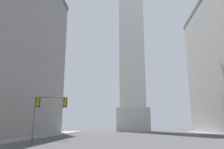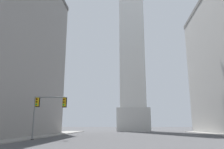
{
  "view_description": "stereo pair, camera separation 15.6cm",
  "coord_description": "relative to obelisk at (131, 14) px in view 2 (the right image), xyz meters",
  "views": [
    {
      "loc": [
        -1.88,
        -1.13,
        1.85
      ],
      "look_at": [
        -4.65,
        41.4,
        11.68
      ],
      "focal_mm": 35.0,
      "sensor_mm": 36.0,
      "label": 1
    },
    {
      "loc": [
        -1.72,
        -1.12,
        1.85
      ],
      "look_at": [
        -4.65,
        41.4,
        11.68
      ],
      "focal_mm": 35.0,
      "sensor_mm": 36.0,
      "label": 2
    }
  ],
  "objects": [
    {
      "name": "obelisk",
      "position": [
        0.0,
        0.0,
        0.0
      ],
      "size": [
        9.3,
        9.3,
        77.66
      ],
      "color": "silver",
      "rests_on": "ground_plane"
    },
    {
      "name": "traffic_light_mid_left",
      "position": [
        -12.26,
        -37.53,
        -33.09
      ],
      "size": [
        4.37,
        0.5,
        5.45
      ],
      "color": "slate",
      "rests_on": "ground_plane"
    }
  ]
}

